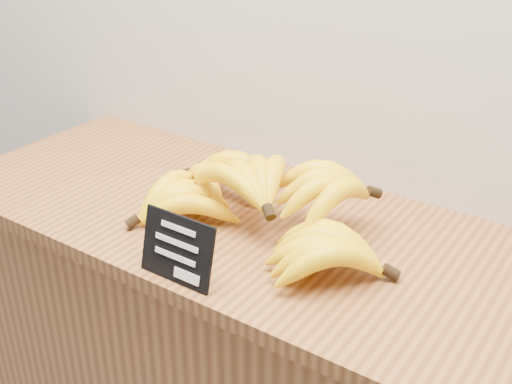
% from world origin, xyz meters
% --- Properties ---
extents(counter_top, '(1.39, 0.54, 0.03)m').
position_xyz_m(counter_top, '(0.10, 2.75, 0.92)').
color(counter_top, '#945B2D').
rests_on(counter_top, counter).
extents(chalkboard_sign, '(0.14, 0.03, 0.11)m').
position_xyz_m(chalkboard_sign, '(0.07, 2.52, 0.99)').
color(chalkboard_sign, black).
rests_on(chalkboard_sign, counter_top).
extents(banana_pile, '(0.57, 0.38, 0.13)m').
position_xyz_m(banana_pile, '(0.08, 2.73, 0.99)').
color(banana_pile, yellow).
rests_on(banana_pile, counter_top).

